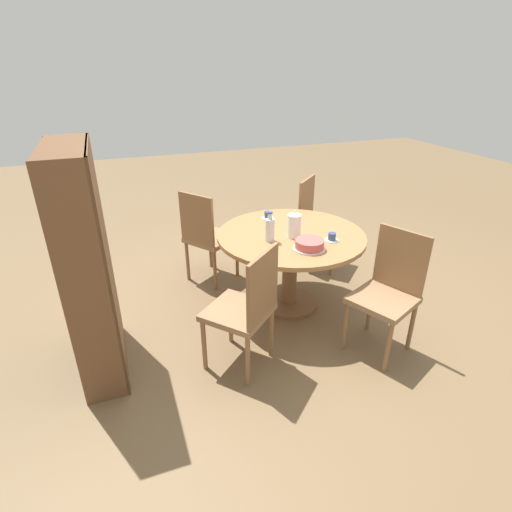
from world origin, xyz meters
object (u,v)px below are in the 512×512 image
Objects in this scene: cake_main at (309,245)px; chair_d at (388,290)px; chair_b at (207,235)px; water_bottle at (270,229)px; cup_b at (268,216)px; cup_a at (332,238)px; coffee_pot at (294,225)px; chair_a at (317,221)px; chair_c at (246,307)px; bookshelf at (92,272)px.

chair_d is at bearing -136.58° from cake_main.
chair_b is 0.91m from water_bottle.
cup_a is at bearing -155.27° from cup_b.
coffee_pot is at bearing -178.99° from chair_b.
cake_main is 2.19× the size of cup_a.
coffee_pot is at bearing -173.44° from chair_a.
chair_a is 1.17m from water_bottle.
cup_b is at bearing 4.10° from cake_main.
chair_b is 4.06× the size of coffee_pot.
chair_a is 3.71× the size of cake_main.
cup_a is at bearing -71.90° from cake_main.
cake_main is (0.31, -0.63, 0.24)m from chair_c.
chair_b is at bearing 135.51° from chair_a.
chair_d is 0.91m from coffee_pot.
chair_d is at bearing 75.21° from bookshelf.
coffee_pot is (0.58, -0.63, 0.31)m from chair_c.
coffee_pot is (-0.74, 0.63, 0.31)m from chair_a.
cake_main is at bearing 165.00° from chair_c.
water_bottle is at bearing 168.66° from chair_b.
coffee_pot is at bearing -172.87° from chair_d.
chair_b is 1.00× the size of chair_d.
cake_main is at bearing 108.10° from cup_a.
bookshelf is at bearing -63.31° from chair_c.
cake_main is 0.74m from cup_b.
chair_b is at bearing 29.26° from cake_main.
chair_b and chair_d have the same top height.
bookshelf is at bearing -129.24° from chair_d.
chair_d is 0.62m from cup_a.
chair_a is 3.76× the size of water_bottle.
chair_b is 1.28m from cup_a.
chair_d is at bearing -148.41° from coffee_pot.
water_bottle reaches higher than chair_c.
chair_d is at bearing -160.97° from cup_a.
chair_c is at bearing -176.60° from chair_a.
chair_c is (-1.31, 1.26, 0.00)m from chair_a.
chair_a is at bearing 148.45° from chair_d.
cup_b is (0.66, 0.30, 0.00)m from cup_a.
bookshelf is (0.54, 2.03, 0.26)m from chair_d.
chair_c and chair_d have the same top height.
chair_c is 0.59× the size of bookshelf.
bookshelf is at bearing 96.90° from coffee_pot.
cake_main reaches higher than cup_a.
cup_a is (0.01, -1.84, -0.03)m from bookshelf.
bookshelf reaches higher than cup_b.
chair_c is 0.75m from cake_main.
chair_a is at bearing -40.51° from coffee_pot.
bookshelf is 6.27× the size of cake_main.
chair_a reaches higher than cup_a.
chair_b is 8.12× the size of cup_a.
coffee_pot is 0.22m from water_bottle.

